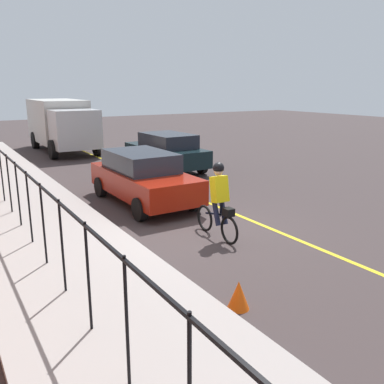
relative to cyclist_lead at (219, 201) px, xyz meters
name	(u,v)px	position (x,y,z in m)	size (l,w,h in m)	color
ground_plane	(201,231)	(0.65, 0.08, -0.91)	(80.00, 80.00, 0.00)	#3E3434
lane_line_centre	(250,220)	(0.65, -1.52, -0.91)	(36.00, 0.12, 0.01)	yellow
sidewalk	(63,256)	(0.65, 3.48, -0.84)	(40.00, 3.20, 0.15)	#A69C98
iron_fence	(28,193)	(1.65, 3.88, 0.37)	(16.14, 0.04, 1.60)	black
cyclist_lead	(219,201)	(0.00, 0.00, 0.00)	(1.71, 0.37, 1.83)	black
patrol_sedan	(166,151)	(7.98, -2.90, -0.09)	(4.45, 2.02, 1.58)	black
parked_sedan_rear	(143,177)	(3.75, 0.18, -0.09)	(4.41, 1.94, 1.58)	maroon
box_truck_background	(61,123)	(15.82, -0.60, 0.64)	(6.73, 2.60, 2.78)	beige
traffic_cone_near	(239,295)	(-2.82, 1.59, -0.67)	(0.36, 0.36, 0.48)	#F3530B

